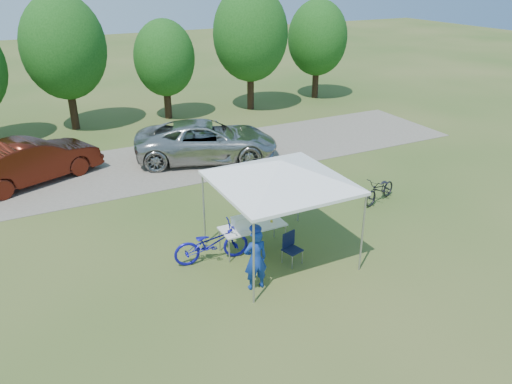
{
  "coord_description": "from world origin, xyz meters",
  "views": [
    {
      "loc": [
        -5.7,
        -9.89,
        7.06
      ],
      "look_at": [
        0.33,
        2.0,
        1.0
      ],
      "focal_mm": 35.0,
      "sensor_mm": 36.0,
      "label": 1
    }
  ],
  "objects_px": {
    "cyclist": "(255,259)",
    "bike_dark": "(380,190)",
    "cooler": "(241,223)",
    "minivan": "(207,141)",
    "folding_table": "(253,227)",
    "folding_chair": "(291,245)",
    "sedan": "(32,161)",
    "bike_blue": "(211,243)"
  },
  "relations": [
    {
      "from": "bike_dark",
      "to": "minivan",
      "type": "bearing_deg",
      "value": -169.87
    },
    {
      "from": "cooler",
      "to": "folding_chair",
      "type": "bearing_deg",
      "value": -46.25
    },
    {
      "from": "bike_dark",
      "to": "minivan",
      "type": "height_order",
      "value": "minivan"
    },
    {
      "from": "bike_dark",
      "to": "sedan",
      "type": "distance_m",
      "value": 12.08
    },
    {
      "from": "folding_chair",
      "to": "cyclist",
      "type": "relative_size",
      "value": 0.52
    },
    {
      "from": "cyclist",
      "to": "minivan",
      "type": "bearing_deg",
      "value": -99.93
    },
    {
      "from": "cooler",
      "to": "cyclist",
      "type": "relative_size",
      "value": 0.29
    },
    {
      "from": "folding_table",
      "to": "cyclist",
      "type": "height_order",
      "value": "cyclist"
    },
    {
      "from": "cyclist",
      "to": "bike_dark",
      "type": "bearing_deg",
      "value": -152.58
    },
    {
      "from": "folding_table",
      "to": "bike_dark",
      "type": "xyz_separation_m",
      "value": [
        5.05,
        0.83,
        -0.26
      ]
    },
    {
      "from": "folding_chair",
      "to": "cooler",
      "type": "bearing_deg",
      "value": 119.02
    },
    {
      "from": "folding_chair",
      "to": "bike_dark",
      "type": "distance_m",
      "value": 4.81
    },
    {
      "from": "folding_table",
      "to": "folding_chair",
      "type": "xyz_separation_m",
      "value": [
        0.6,
        -0.99,
        -0.21
      ]
    },
    {
      "from": "minivan",
      "to": "bike_blue",
      "type": "bearing_deg",
      "value": 178.53
    },
    {
      "from": "folding_chair",
      "to": "cyclist",
      "type": "bearing_deg",
      "value": -169.4
    },
    {
      "from": "folding_table",
      "to": "cyclist",
      "type": "relative_size",
      "value": 1.12
    },
    {
      "from": "bike_dark",
      "to": "sedan",
      "type": "relative_size",
      "value": 0.34
    },
    {
      "from": "cooler",
      "to": "cyclist",
      "type": "bearing_deg",
      "value": -103.5
    },
    {
      "from": "bike_blue",
      "to": "minivan",
      "type": "xyz_separation_m",
      "value": [
        2.69,
        7.04,
        0.27
      ]
    },
    {
      "from": "cooler",
      "to": "bike_blue",
      "type": "xyz_separation_m",
      "value": [
        -0.86,
        -0.03,
        -0.38
      ]
    },
    {
      "from": "minivan",
      "to": "sedan",
      "type": "relative_size",
      "value": 1.17
    },
    {
      "from": "bike_blue",
      "to": "minivan",
      "type": "relative_size",
      "value": 0.36
    },
    {
      "from": "cyclist",
      "to": "bike_dark",
      "type": "relative_size",
      "value": 0.97
    },
    {
      "from": "cooler",
      "to": "cyclist",
      "type": "height_order",
      "value": "cyclist"
    },
    {
      "from": "folding_table",
      "to": "sedan",
      "type": "xyz_separation_m",
      "value": [
        -4.86,
        7.72,
        0.12
      ]
    },
    {
      "from": "bike_blue",
      "to": "minivan",
      "type": "height_order",
      "value": "minivan"
    },
    {
      "from": "folding_chair",
      "to": "minivan",
      "type": "bearing_deg",
      "value": 68.96
    },
    {
      "from": "cyclist",
      "to": "folding_chair",
      "type": "bearing_deg",
      "value": -150.18
    },
    {
      "from": "folding_table",
      "to": "bike_blue",
      "type": "relative_size",
      "value": 0.9
    },
    {
      "from": "folding_table",
      "to": "cooler",
      "type": "relative_size",
      "value": 3.85
    },
    {
      "from": "cooler",
      "to": "bike_dark",
      "type": "relative_size",
      "value": 0.28
    },
    {
      "from": "cooler",
      "to": "cyclist",
      "type": "distance_m",
      "value": 1.67
    },
    {
      "from": "sedan",
      "to": "folding_table",
      "type": "bearing_deg",
      "value": -169.95
    },
    {
      "from": "bike_blue",
      "to": "minivan",
      "type": "bearing_deg",
      "value": -13.93
    },
    {
      "from": "bike_dark",
      "to": "minivan",
      "type": "distance_m",
      "value": 7.15
    },
    {
      "from": "folding_table",
      "to": "minivan",
      "type": "height_order",
      "value": "minivan"
    },
    {
      "from": "cyclist",
      "to": "cooler",
      "type": "bearing_deg",
      "value": -99.02
    },
    {
      "from": "folding_table",
      "to": "folding_chair",
      "type": "relative_size",
      "value": 2.17
    },
    {
      "from": "minivan",
      "to": "sedan",
      "type": "height_order",
      "value": "sedan"
    },
    {
      "from": "folding_table",
      "to": "bike_dark",
      "type": "bearing_deg",
      "value": 9.31
    },
    {
      "from": "folding_chair",
      "to": "cyclist",
      "type": "height_order",
      "value": "cyclist"
    },
    {
      "from": "cyclist",
      "to": "bike_dark",
      "type": "distance_m",
      "value": 6.3
    }
  ]
}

